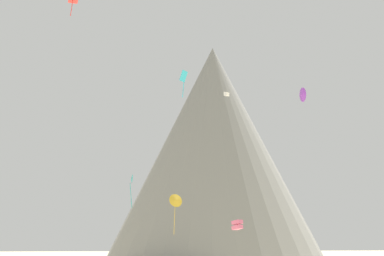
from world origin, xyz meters
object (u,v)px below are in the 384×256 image
(kite_teal_mid, at_px, (132,180))
(kite_cyan_mid, at_px, (183,78))
(kite_white_high, at_px, (227,94))
(kite_violet_high, at_px, (302,95))
(kite_gold_low, at_px, (176,201))
(kite_rainbow_low, at_px, (237,225))
(rock_massif, at_px, (217,159))

(kite_teal_mid, relative_size, kite_cyan_mid, 1.65)
(kite_white_high, bearing_deg, kite_violet_high, -62.35)
(kite_violet_high, distance_m, kite_gold_low, 29.15)
(kite_rainbow_low, xyz_separation_m, kite_gold_low, (-7.55, 12.46, 4.22))
(kite_white_high, bearing_deg, kite_cyan_mid, -147.74)
(kite_white_high, xyz_separation_m, kite_gold_low, (-9.81, -5.20, -20.09))
(kite_rainbow_low, bearing_deg, kite_cyan_mid, 17.42)
(rock_massif, xyz_separation_m, kite_violet_high, (5.95, -53.09, 3.50))
(rock_massif, bearing_deg, kite_cyan_mid, -102.89)
(kite_rainbow_low, bearing_deg, kite_gold_low, -97.69)
(rock_massif, xyz_separation_m, kite_teal_mid, (-23.61, -50.64, -11.76))
(rock_massif, relative_size, kite_gold_low, 10.14)
(kite_teal_mid, xyz_separation_m, kite_rainbow_low, (14.86, -14.38, -7.78))
(kite_rainbow_low, distance_m, kite_cyan_mid, 23.81)
(kite_teal_mid, relative_size, kite_gold_low, 0.85)
(kite_violet_high, height_order, kite_gold_low, kite_violet_high)
(rock_massif, distance_m, kite_violet_high, 53.54)
(kite_rainbow_low, height_order, kite_cyan_mid, kite_cyan_mid)
(kite_rainbow_low, xyz_separation_m, kite_cyan_mid, (-9.32, -13.97, 16.88))
(kite_cyan_mid, bearing_deg, kite_violet_high, 60.99)
(rock_massif, xyz_separation_m, kite_cyan_mid, (-18.07, -78.99, -2.66))
(kite_rainbow_low, relative_size, kite_white_high, 1.55)
(kite_violet_high, relative_size, kite_teal_mid, 0.46)
(rock_massif, distance_m, kite_gold_low, 57.12)
(kite_violet_high, height_order, kite_teal_mid, kite_violet_high)
(kite_violet_high, relative_size, kite_gold_low, 0.39)
(kite_cyan_mid, bearing_deg, kite_teal_mid, 114.89)
(kite_gold_low, bearing_deg, kite_cyan_mid, -111.35)
(kite_rainbow_low, relative_size, kite_cyan_mid, 0.50)
(kite_violet_high, xyz_separation_m, kite_cyan_mid, (-24.02, -25.90, -6.16))
(rock_massif, height_order, kite_cyan_mid, rock_massif)
(kite_cyan_mid, bearing_deg, kite_gold_low, 100.01)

